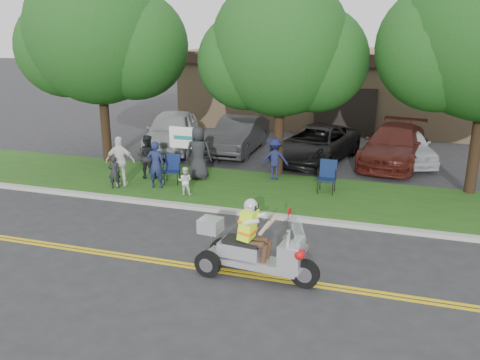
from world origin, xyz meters
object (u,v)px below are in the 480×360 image
(parked_car_far_left, at_px, (172,131))
(parked_car_left, at_px, (239,135))
(trike_scooter, at_px, (252,250))
(spectator_adult_mid, at_px, (147,157))
(spectator_adult_right, at_px, (120,161))
(spectator_adult_left, at_px, (156,165))
(parked_car_far_right, at_px, (405,145))
(parked_car_right, at_px, (394,145))
(lawn_chair_b, at_px, (327,174))
(lawn_chair_a, at_px, (172,167))
(parked_car_mid, at_px, (316,144))

(parked_car_far_left, bearing_deg, parked_car_left, -7.40)
(trike_scooter, bearing_deg, spectator_adult_mid, 139.69)
(trike_scooter, distance_m, spectator_adult_right, 7.65)
(spectator_adult_left, distance_m, spectator_adult_right, 1.25)
(spectator_adult_left, bearing_deg, parked_car_far_right, -151.46)
(spectator_adult_right, bearing_deg, parked_car_far_right, -157.83)
(spectator_adult_right, height_order, parked_car_right, spectator_adult_right)
(lawn_chair_b, height_order, spectator_adult_mid, spectator_adult_mid)
(lawn_chair_a, relative_size, spectator_adult_left, 0.62)
(spectator_adult_mid, height_order, parked_car_far_left, parked_car_far_left)
(lawn_chair_a, xyz_separation_m, parked_car_right, (7.22, 5.30, 0.10))
(lawn_chair_b, bearing_deg, lawn_chair_a, -172.35)
(trike_scooter, height_order, lawn_chair_a, trike_scooter)
(parked_car_right, bearing_deg, spectator_adult_left, -132.58)
(spectator_adult_right, relative_size, parked_car_left, 0.37)
(lawn_chair_a, distance_m, parked_car_left, 5.30)
(spectator_adult_left, xyz_separation_m, parked_car_far_right, (7.92, 6.42, -0.20))
(trike_scooter, xyz_separation_m, spectator_adult_left, (-4.77, 4.90, 0.26))
(spectator_adult_right, bearing_deg, spectator_adult_left, 174.08)
(lawn_chair_a, xyz_separation_m, spectator_adult_right, (-1.51, -0.85, 0.29))
(parked_car_right, bearing_deg, parked_car_mid, -161.11)
(lawn_chair_a, xyz_separation_m, spectator_adult_left, (-0.27, -0.68, 0.24))
(trike_scooter, xyz_separation_m, spectator_adult_mid, (-5.57, 5.81, 0.25))
(spectator_adult_mid, bearing_deg, parked_car_mid, -144.33)
(parked_car_right, bearing_deg, lawn_chair_a, -134.89)
(lawn_chair_a, distance_m, parked_car_right, 8.96)
(trike_scooter, distance_m, lawn_chair_a, 7.16)
(parked_car_left, distance_m, parked_car_mid, 3.49)
(parked_car_far_right, bearing_deg, spectator_adult_mid, -165.01)
(parked_car_mid, bearing_deg, parked_car_left, -175.63)
(parked_car_right, xyz_separation_m, parked_car_far_right, (0.43, 0.44, -0.06))
(spectator_adult_mid, distance_m, parked_car_far_right, 10.31)
(lawn_chair_b, distance_m, spectator_adult_right, 6.92)
(spectator_adult_mid, bearing_deg, spectator_adult_right, 62.89)
(parked_car_far_left, bearing_deg, parked_car_far_right, -9.67)
(lawn_chair_a, height_order, spectator_adult_left, spectator_adult_left)
(spectator_adult_left, height_order, spectator_adult_mid, spectator_adult_left)
(parked_car_right, bearing_deg, trike_scooter, -95.23)
(lawn_chair_b, relative_size, spectator_adult_mid, 0.67)
(parked_car_mid, height_order, parked_car_right, parked_car_right)
(trike_scooter, distance_m, parked_car_far_left, 12.45)
(parked_car_mid, xyz_separation_m, parked_car_far_right, (3.47, 0.98, -0.01))
(lawn_chair_a, xyz_separation_m, parked_car_mid, (4.18, 4.76, 0.05))
(lawn_chair_a, relative_size, spectator_adult_mid, 0.63)
(spectator_adult_right, height_order, parked_car_left, spectator_adult_right)
(spectator_adult_right, height_order, parked_car_far_left, spectator_adult_right)
(lawn_chair_a, xyz_separation_m, spectator_adult_mid, (-1.07, 0.23, 0.23))
(lawn_chair_a, height_order, parked_car_far_left, parked_car_far_left)
(trike_scooter, height_order, lawn_chair_b, trike_scooter)
(parked_car_left, bearing_deg, lawn_chair_b, -46.25)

